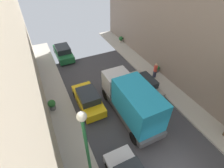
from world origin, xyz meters
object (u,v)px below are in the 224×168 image
parked_car_left_4 (63,52)px  delivery_truck (132,101)px  potted_plant_2 (157,69)px  lamp_post (86,142)px  parked_car_left_3 (88,99)px  potted_plant_3 (52,105)px  parked_car_right_2 (144,85)px  pedestrian (155,70)px  potted_plant_1 (121,39)px

parked_car_left_4 → delivery_truck: (2.70, -11.81, 1.07)m
delivery_truck → potted_plant_2: 7.11m
parked_car_left_4 → lamp_post: (-1.90, -15.09, 3.25)m
parked_car_left_3 → potted_plant_3: bearing=165.4°
parked_car_right_2 → pedestrian: pedestrian is taller
parked_car_right_2 → potted_plant_3: bearing=171.7°
parked_car_left_4 → potted_plant_2: bearing=-42.7°
delivery_truck → potted_plant_2: bearing=35.3°
parked_car_left_4 → delivery_truck: size_ratio=0.64×
parked_car_right_2 → delivery_truck: (-2.70, -2.20, 1.07)m
parked_car_left_3 → potted_plant_3: 3.03m
parked_car_left_4 → potted_plant_2: size_ratio=5.66×
parked_car_left_4 → pedestrian: pedestrian is taller
parked_car_left_4 → parked_car_left_3: bearing=-90.0°
potted_plant_3 → pedestrian: bearing=-0.2°
delivery_truck → potted_plant_1: (5.63, 12.39, -1.19)m
potted_plant_3 → parked_car_left_4: bearing=70.7°
parked_car_left_4 → potted_plant_1: parked_car_left_4 is taller
parked_car_right_2 → potted_plant_1: 10.61m
parked_car_left_4 → lamp_post: 15.55m
parked_car_left_3 → potted_plant_2: parked_car_left_3 is taller
potted_plant_2 → lamp_post: bearing=-144.7°
lamp_post → potted_plant_1: bearing=56.8°
potted_plant_2 → pedestrian: bearing=-142.4°
potted_plant_2 → delivery_truck: bearing=-144.7°
potted_plant_2 → lamp_post: size_ratio=0.13×
pedestrian → potted_plant_1: (0.79, 9.02, -0.48)m
parked_car_left_3 → delivery_truck: (2.70, -2.64, 1.07)m
parked_car_right_2 → potted_plant_2: 3.55m
potted_plant_2 → lamp_post: 13.10m
parked_car_left_4 → potted_plant_3: bearing=-109.3°
potted_plant_3 → lamp_post: lamp_post is taller
potted_plant_2 → potted_plant_1: bearing=90.6°
delivery_truck → parked_car_left_4: bearing=102.9°
parked_car_right_2 → lamp_post: lamp_post is taller
pedestrian → potted_plant_1: size_ratio=2.11×
parked_car_right_2 → lamp_post: size_ratio=0.72×
potted_plant_2 → lamp_post: lamp_post is taller
delivery_truck → potted_plant_3: 6.68m
parked_car_right_2 → potted_plant_1: size_ratio=5.16×
delivery_truck → pedestrian: bearing=34.8°
parked_car_right_2 → potted_plant_2: parked_car_right_2 is taller
parked_car_left_3 → lamp_post: bearing=-107.8°
potted_plant_2 → parked_car_left_4: bearing=137.3°
potted_plant_1 → potted_plant_3: (-11.27, -8.98, 0.08)m
potted_plant_2 → potted_plant_3: potted_plant_3 is taller
parked_car_left_4 → potted_plant_3: 8.90m
delivery_truck → parked_car_right_2: bearing=39.1°
parked_car_right_2 → potted_plant_2: bearing=31.5°
potted_plant_2 → potted_plant_3: 11.38m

